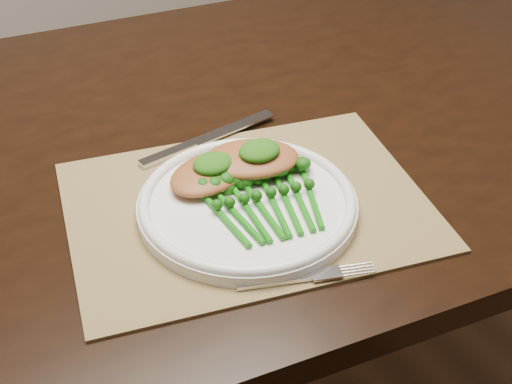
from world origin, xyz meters
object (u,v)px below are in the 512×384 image
dinner_plate (247,203)px  dining_table (209,305)px  chicken_fillet_left (210,173)px  broccolini_bundle (269,208)px  placemat (247,205)px

dinner_plate → dining_table: bearing=79.3°
dinner_plate → chicken_fillet_left: bearing=106.6°
dining_table → broccolini_bundle: (-0.03, -0.24, 0.40)m
dinner_plate → chicken_fillet_left: 0.07m
dining_table → broccolini_bundle: size_ratio=9.47×
chicken_fillet_left → broccolini_bundle: bearing=-86.3°
dining_table → dinner_plate: (-0.04, -0.21, 0.39)m
dining_table → dinner_plate: bearing=-92.1°
dining_table → dinner_plate: dinner_plate is taller
dining_table → placemat: placemat is taller
placemat → chicken_fillet_left: (-0.03, 0.05, 0.03)m
broccolini_bundle → dinner_plate: bearing=124.4°
dining_table → broccolini_bundle: broccolini_bundle is taller
dinner_plate → chicken_fillet_left: size_ratio=2.36×
dinner_plate → broccolini_bundle: (0.01, -0.03, 0.01)m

